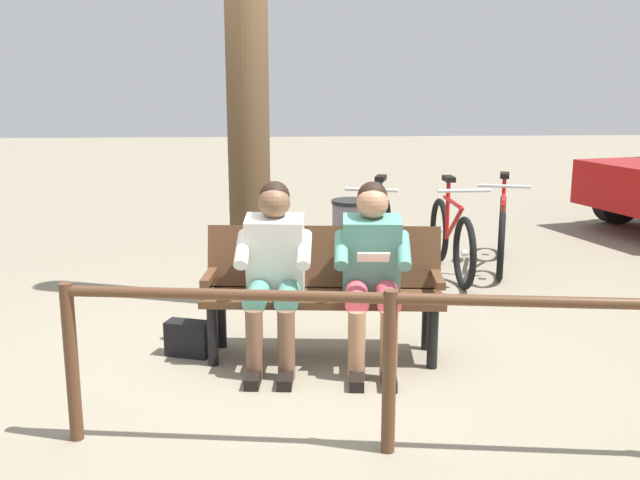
{
  "coord_description": "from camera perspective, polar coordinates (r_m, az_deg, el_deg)",
  "views": [
    {
      "loc": [
        0.14,
        4.69,
        1.84
      ],
      "look_at": [
        -0.18,
        -0.26,
        0.75
      ],
      "focal_mm": 40.69,
      "sensor_mm": 36.0,
      "label": 1
    }
  ],
  "objects": [
    {
      "name": "bicycle_green",
      "position": [
        7.1,
        10.26,
        0.17
      ],
      "size": [
        0.48,
        1.68,
        0.94
      ],
      "rotation": [
        0.0,
        0.0,
        1.57
      ],
      "color": "black",
      "rests_on": "ground"
    },
    {
      "name": "person_reading",
      "position": [
        4.72,
        4.11,
        -2.03
      ],
      "size": [
        0.52,
        0.79,
        1.2
      ],
      "rotation": [
        0.0,
        0.0,
        -0.1
      ],
      "color": "#4C8C7A",
      "rests_on": "ground"
    },
    {
      "name": "railing_fence",
      "position": [
        3.6,
        5.52,
        -7.81
      ],
      "size": [
        3.29,
        0.54,
        0.85
      ],
      "rotation": [
        0.0,
        0.0,
        -0.14
      ],
      "color": "#51331E",
      "rests_on": "ground"
    },
    {
      "name": "person_companion",
      "position": [
        4.74,
        -3.64,
        -1.97
      ],
      "size": [
        0.52,
        0.79,
        1.2
      ],
      "rotation": [
        0.0,
        0.0,
        -0.1
      ],
      "color": "white",
      "rests_on": "ground"
    },
    {
      "name": "tree_trunk",
      "position": [
        5.95,
        -5.77,
        14.34
      ],
      "size": [
        0.34,
        0.34,
        4.09
      ],
      "primitive_type": "cylinder",
      "color": "#4C3823",
      "rests_on": "ground"
    },
    {
      "name": "bench",
      "position": [
        4.92,
        0.26,
        -3.31
      ],
      "size": [
        1.64,
        0.63,
        0.87
      ],
      "rotation": [
        0.0,
        0.0,
        -0.1
      ],
      "color": "#51331E",
      "rests_on": "ground"
    },
    {
      "name": "litter_bin",
      "position": [
        6.11,
        2.56,
        -0.88
      ],
      "size": [
        0.36,
        0.36,
        0.87
      ],
      "color": "slate",
      "rests_on": "ground"
    },
    {
      "name": "bicycle_blue",
      "position": [
        7.48,
        14.09,
        0.61
      ],
      "size": [
        0.65,
        1.62,
        0.94
      ],
      "rotation": [
        0.0,
        0.0,
        1.26
      ],
      "color": "black",
      "rests_on": "ground"
    },
    {
      "name": "ground_plane",
      "position": [
        5.04,
        -1.89,
        -9.02
      ],
      "size": [
        40.0,
        40.0,
        0.0
      ],
      "primitive_type": "plane",
      "color": "gray"
    },
    {
      "name": "handbag",
      "position": [
        5.07,
        -10.32,
        -7.62
      ],
      "size": [
        0.33,
        0.23,
        0.24
      ],
      "primitive_type": "cube",
      "rotation": [
        0.0,
        0.0,
        -0.33
      ],
      "color": "black",
      "rests_on": "ground"
    },
    {
      "name": "bicycle_red",
      "position": [
        7.05,
        4.5,
        0.25
      ],
      "size": [
        0.62,
        1.63,
        0.94
      ],
      "rotation": [
        0.0,
        0.0,
        1.28
      ],
      "color": "black",
      "rests_on": "ground"
    }
  ]
}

